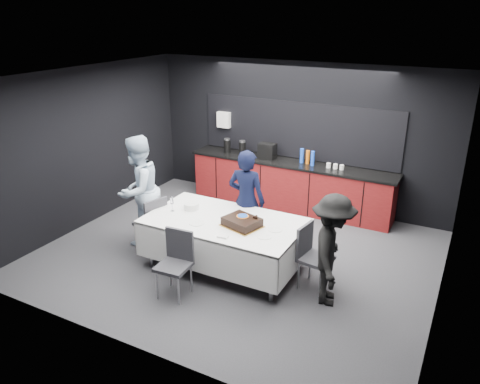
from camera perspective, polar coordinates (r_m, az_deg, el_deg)
name	(u,v)px	position (r m, az deg, el deg)	size (l,w,h in m)	color
ground	(237,255)	(7.60, -0.35, -7.64)	(6.00, 6.00, 0.00)	#3C3D41
room_shell	(237,143)	(6.88, -0.39, 6.00)	(6.04, 5.04, 2.82)	white
kitchenette	(289,181)	(9.21, 6.05, 1.35)	(4.10, 0.64, 2.05)	#5E0E10
party_table	(224,228)	(6.99, -1.91, -4.45)	(2.32, 1.32, 0.78)	#99999E
cake_assembly	(242,222)	(6.71, 0.24, -3.68)	(0.62, 0.55, 0.17)	gold
plate_stack	(191,206)	(7.31, -5.95, -1.71)	(0.23, 0.23, 0.10)	white
loose_plate_near	(197,223)	(6.85, -5.30, -3.78)	(0.22, 0.22, 0.01)	white
loose_plate_right_a	(275,229)	(6.65, 4.31, -4.57)	(0.21, 0.21, 0.01)	white
loose_plate_right_b	(264,236)	(6.44, 3.00, -5.44)	(0.20, 0.20, 0.01)	white
loose_plate_far	(241,214)	(7.12, 0.11, -2.67)	(0.18, 0.18, 0.01)	white
fork_pile	(223,236)	(6.42, -2.11, -5.43)	(0.15, 0.09, 0.02)	white
champagne_flute	(172,202)	(7.24, -8.30, -1.16)	(0.06, 0.06, 0.22)	white
chair_left	(153,220)	(7.62, -10.59, -3.43)	(0.52, 0.52, 0.92)	#313137
chair_right	(311,252)	(6.64, 8.66, -7.25)	(0.48, 0.48, 0.92)	#313137
chair_near	(176,258)	(6.46, -7.78, -8.02)	(0.45, 0.45, 0.92)	#313137
person_center	(246,201)	(7.44, 0.79, -1.07)	(0.61, 0.40, 1.68)	black
person_left	(139,190)	(7.85, -12.27, 0.21)	(0.89, 0.69, 1.83)	silver
person_right	(332,250)	(6.23, 11.13, -6.98)	(0.99, 0.57, 1.54)	black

